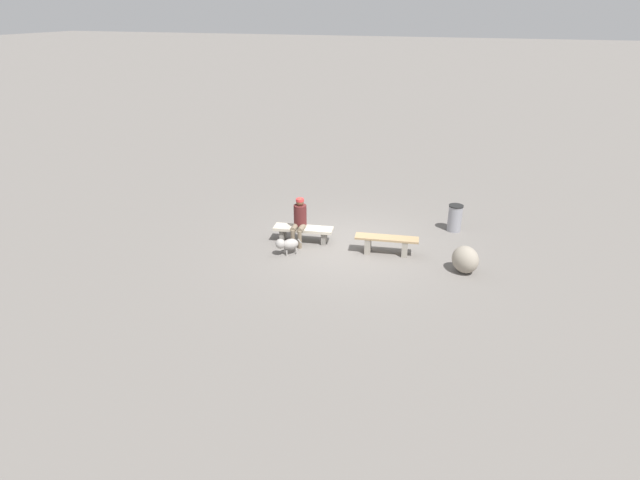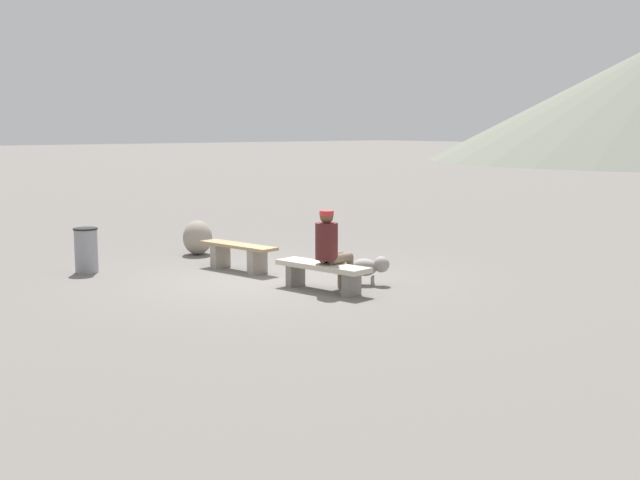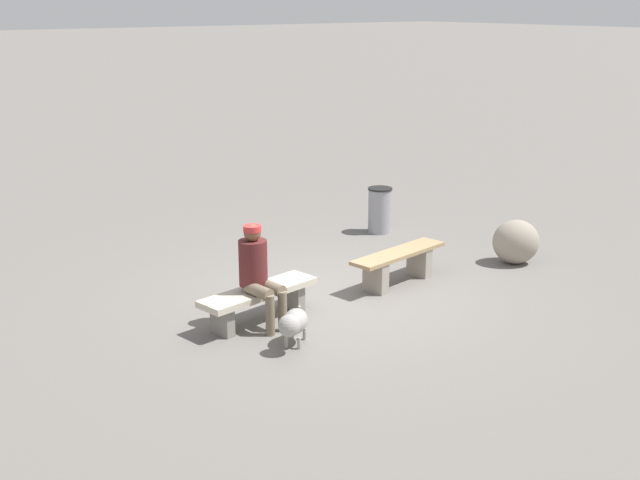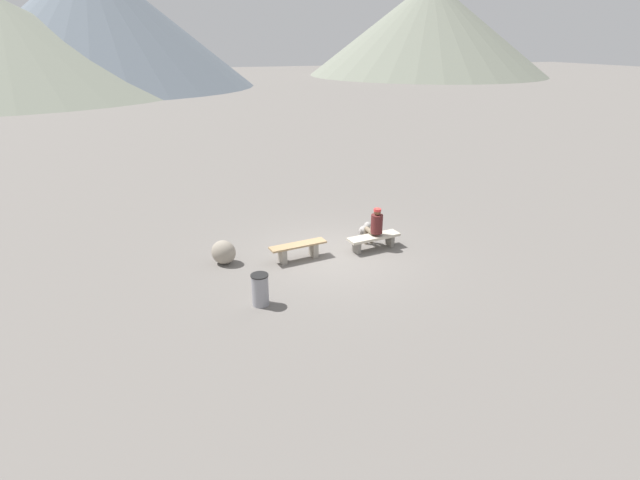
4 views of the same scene
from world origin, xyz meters
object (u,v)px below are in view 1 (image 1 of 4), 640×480
object	(u,v)px
bench_right	(303,231)
trash_bin	(455,218)
bench_left	(386,243)
boulder	(465,260)
dog	(287,244)
seated_person	(299,218)

from	to	relation	value
bench_right	trash_bin	size ratio (longest dim) A/B	2.14
bench_left	boulder	distance (m)	2.07
boulder	bench_right	bearing A→B (deg)	-5.48
bench_left	dog	size ratio (longest dim) A/B	2.84
seated_person	trash_bin	bearing A→B (deg)	-155.92
boulder	bench_left	bearing A→B (deg)	-11.28
bench_left	boulder	xyz separation A→B (m)	(-2.03, 0.40, 0.03)
trash_bin	boulder	distance (m)	2.59
bench_left	boulder	world-z (taller)	boulder
seated_person	boulder	world-z (taller)	seated_person
bench_right	trash_bin	xyz separation A→B (m)	(-3.86, -2.12, 0.08)
bench_right	dog	xyz separation A→B (m)	(0.12, 0.89, -0.02)
bench_left	dog	distance (m)	2.59
bench_right	dog	size ratio (longest dim) A/B	2.82
bench_right	dog	distance (m)	0.90
dog	boulder	size ratio (longest dim) A/B	0.85
bench_left	seated_person	xyz separation A→B (m)	(2.40, 0.08, 0.41)
dog	bench_right	bearing A→B (deg)	-137.77
seated_person	boulder	bearing A→B (deg)	170.50
bench_left	bench_right	world-z (taller)	bench_left
boulder	seated_person	bearing A→B (deg)	-4.18
dog	boulder	distance (m)	4.49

